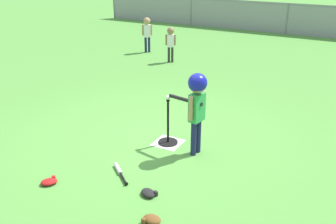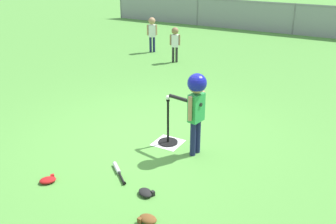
% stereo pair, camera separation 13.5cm
% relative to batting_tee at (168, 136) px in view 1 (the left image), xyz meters
% --- Properties ---
extents(ground_plane, '(60.00, 60.00, 0.00)m').
position_rel_batting_tee_xyz_m(ground_plane, '(-0.28, 0.05, -0.13)').
color(ground_plane, '#51933D').
extents(home_plate, '(0.44, 0.44, 0.01)m').
position_rel_batting_tee_xyz_m(home_plate, '(0.00, 0.00, -0.12)').
color(home_plate, white).
rests_on(home_plate, ground_plane).
extents(batting_tee, '(0.32, 0.32, 0.76)m').
position_rel_batting_tee_xyz_m(batting_tee, '(0.00, 0.00, 0.00)').
color(batting_tee, black).
rests_on(batting_tee, ground_plane).
extents(baseball_on_tee, '(0.07, 0.07, 0.07)m').
position_rel_batting_tee_xyz_m(baseball_on_tee, '(0.00, -0.00, 0.67)').
color(baseball_on_tee, white).
rests_on(baseball_on_tee, batting_tee).
extents(batter_child, '(0.65, 0.36, 1.29)m').
position_rel_batting_tee_xyz_m(batter_child, '(0.53, -0.10, 0.80)').
color(batter_child, '#191E4C').
rests_on(batter_child, ground_plane).
extents(fielder_deep_left, '(0.27, 0.22, 1.07)m').
position_rel_batting_tee_xyz_m(fielder_deep_left, '(-3.45, 5.08, 0.56)').
color(fielder_deep_left, '#191E4C').
rests_on(fielder_deep_left, ground_plane).
extents(fielder_near_left, '(0.27, 0.20, 0.99)m').
position_rel_batting_tee_xyz_m(fielder_near_left, '(-2.27, 4.39, 0.51)').
color(fielder_near_left, '#262626').
rests_on(fielder_near_left, ground_plane).
extents(spare_bat_silver, '(0.47, 0.40, 0.06)m').
position_rel_batting_tee_xyz_m(spare_bat_silver, '(-0.18, -1.13, -0.10)').
color(spare_bat_silver, silver).
rests_on(spare_bat_silver, ground_plane).
extents(glove_by_plate, '(0.27, 0.24, 0.07)m').
position_rel_batting_tee_xyz_m(glove_by_plate, '(0.46, -1.40, -0.09)').
color(glove_by_plate, black).
rests_on(glove_by_plate, ground_plane).
extents(glove_near_bats, '(0.23, 0.17, 0.07)m').
position_rel_batting_tee_xyz_m(glove_near_bats, '(0.76, -1.82, -0.09)').
color(glove_near_bats, brown).
rests_on(glove_near_bats, ground_plane).
extents(glove_tossed_aside, '(0.27, 0.27, 0.07)m').
position_rel_batting_tee_xyz_m(glove_tossed_aside, '(-0.85, -1.81, -0.09)').
color(glove_tossed_aside, '#B21919').
rests_on(glove_tossed_aside, ground_plane).
extents(outfield_fence, '(16.06, 0.06, 1.15)m').
position_rel_batting_tee_xyz_m(outfield_fence, '(-0.28, 10.05, 0.49)').
color(outfield_fence, slate).
rests_on(outfield_fence, ground_plane).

